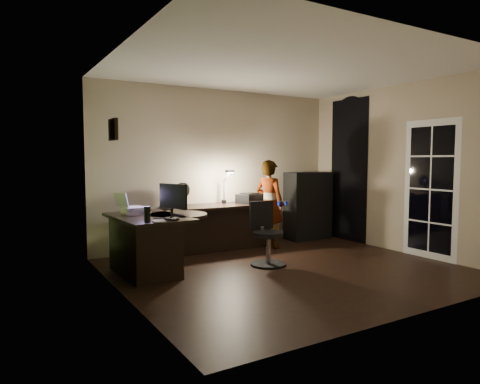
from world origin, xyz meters
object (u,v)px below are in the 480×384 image
person (269,204)px  cabinet (308,206)px  monitor (172,206)px  desk_right (224,227)px  office_chair (268,234)px  desk_left (148,245)px

person → cabinet: bearing=-95.6°
monitor → person: (2.18, 1.05, -0.18)m
desk_right → cabinet: bearing=1.4°
office_chair → person: 1.28m
cabinet → office_chair: cabinet is taller
monitor → office_chair: monitor is taller
desk_right → person: bearing=-19.7°
desk_right → cabinet: 1.82m
desk_right → office_chair: office_chair is taller
desk_right → person: (0.73, -0.28, 0.37)m
desk_right → monitor: monitor is taller
person → desk_left: bearing=83.5°
office_chair → person: size_ratio=0.60×
monitor → office_chair: size_ratio=0.52×
desk_right → monitor: 2.05m
office_chair → person: (0.72, 1.02, 0.30)m
office_chair → desk_right: bearing=94.9°
desk_left → desk_right: 1.81m
monitor → cabinet: bearing=3.0°
cabinet → office_chair: 2.22m
desk_left → cabinet: bearing=11.2°
desk_left → desk_right: bearing=25.0°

